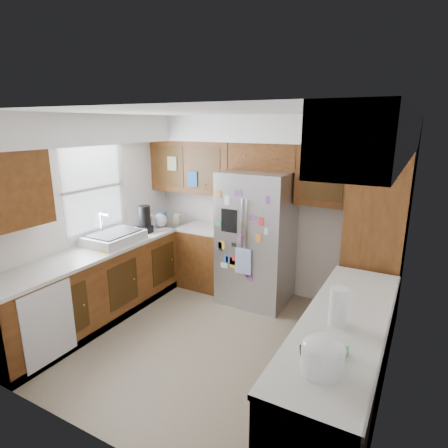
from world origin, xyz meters
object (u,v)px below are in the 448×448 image
(fridge, at_px, (256,238))
(paper_towel, at_px, (338,306))
(pantry, at_px, (376,243))
(rice_cooker, at_px, (323,354))

(fridge, bearing_deg, paper_towel, -50.83)
(fridge, xyz_separation_m, paper_towel, (1.46, -1.79, 0.17))
(paper_towel, bearing_deg, pantry, 88.53)
(rice_cooker, height_order, paper_towel, paper_towel)
(pantry, relative_size, fridge, 1.19)
(pantry, xyz_separation_m, fridge, (-1.50, 0.05, -0.17))
(fridge, relative_size, paper_towel, 6.03)
(pantry, bearing_deg, paper_towel, -91.47)
(fridge, height_order, paper_towel, fridge)
(rice_cooker, bearing_deg, fridge, 122.03)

